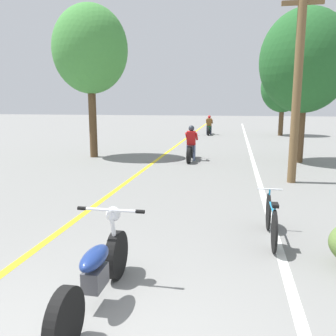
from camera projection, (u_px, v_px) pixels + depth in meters
lane_stripe_center at (164, 154)px, 15.95m from camera, size 0.14×48.00×0.01m
lane_stripe_edge at (252, 157)px, 15.26m from camera, size 0.14×48.00×0.01m
utility_pole at (298, 82)px, 9.90m from camera, size 1.10×0.24×5.55m
roadside_tree_right_near at (305, 61)px, 13.20m from camera, size 3.34×3.00×5.74m
roadside_tree_right_far at (283, 88)px, 24.40m from camera, size 2.97×2.67×5.03m
roadside_tree_left at (90, 50)px, 14.45m from camera, size 3.09×2.78×6.21m
motorcycle_foreground at (97, 272)px, 4.04m from camera, size 0.87×2.12×1.02m
motorcycle_rider_lead at (191, 147)px, 14.24m from camera, size 0.50×2.04×1.41m
motorcycle_rider_far at (209, 127)px, 25.59m from camera, size 0.50×2.08×1.38m
bicycle_parked at (271, 219)px, 6.02m from camera, size 0.44×1.71×0.79m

